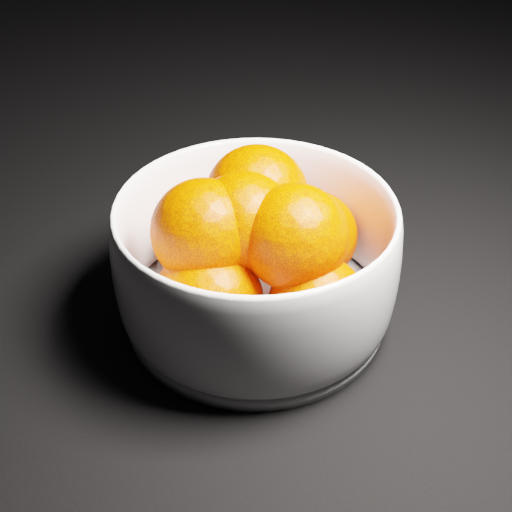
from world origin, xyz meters
name	(u,v)px	position (x,y,z in m)	size (l,w,h in m)	color
ground	(72,238)	(0.00, 0.00, 0.00)	(3.00, 3.00, 0.00)	black
bowl	(256,262)	(0.12, -0.16, 0.05)	(0.22, 0.22, 0.11)	white
orange_pile	(254,244)	(0.12, -0.17, 0.07)	(0.19, 0.19, 0.12)	#E63700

